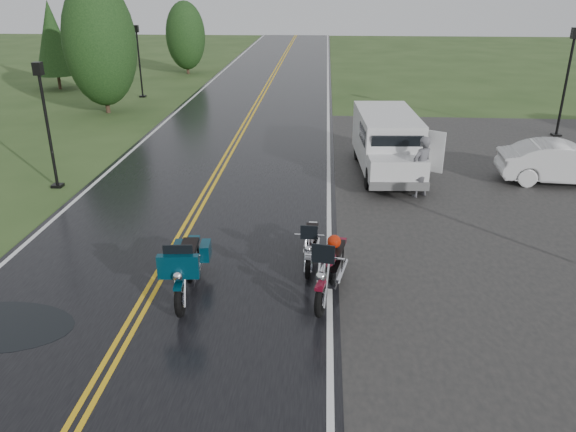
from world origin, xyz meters
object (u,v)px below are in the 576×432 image
(motorcycle_teal, at_px, (179,285))
(van_white, at_px, (370,159))
(motorcycle_silver, at_px, (308,256))
(lamp_post_far_right, at_px, (566,83))
(sedan_white, at_px, (563,164))
(lamp_post_far_left, at_px, (139,61))
(lamp_post_near_left, at_px, (48,126))
(motorcycle_red, at_px, (321,285))
(person_at_van, at_px, (421,168))

(motorcycle_teal, xyz_separation_m, van_white, (4.17, 7.60, 0.29))
(motorcycle_silver, xyz_separation_m, lamp_post_far_right, (10.14, 13.11, 1.62))
(motorcycle_teal, relative_size, sedan_white, 0.62)
(motorcycle_silver, distance_m, lamp_post_far_right, 16.65)
(motorcycle_teal, distance_m, lamp_post_far_left, 23.42)
(lamp_post_near_left, bearing_deg, sedan_white, 4.96)
(motorcycle_red, distance_m, lamp_post_near_left, 11.12)
(motorcycle_teal, height_order, lamp_post_near_left, lamp_post_near_left)
(person_at_van, xyz_separation_m, lamp_post_near_left, (-11.45, 0.16, 1.04))
(motorcycle_teal, distance_m, sedan_white, 13.55)
(sedan_white, bearing_deg, motorcycle_teal, 133.43)
(person_at_van, distance_m, lamp_post_near_left, 11.50)
(person_at_van, bearing_deg, motorcycle_teal, 15.50)
(motorcycle_red, bearing_deg, person_at_van, 78.58)
(sedan_white, relative_size, lamp_post_far_left, 1.03)
(person_at_van, relative_size, lamp_post_near_left, 0.47)
(motorcycle_red, relative_size, motorcycle_teal, 0.99)
(van_white, distance_m, sedan_white, 6.38)
(person_at_van, relative_size, lamp_post_far_right, 0.42)
(lamp_post_near_left, xyz_separation_m, lamp_post_far_left, (-1.81, 14.91, -0.01))
(motorcycle_red, distance_m, motorcycle_teal, 2.73)
(van_white, bearing_deg, motorcycle_teal, -122.01)
(motorcycle_teal, distance_m, lamp_post_near_left, 9.33)
(motorcycle_teal, height_order, sedan_white, motorcycle_teal)
(person_at_van, bearing_deg, motorcycle_silver, 23.46)
(van_white, bearing_deg, lamp_post_near_left, 179.00)
(van_white, height_order, lamp_post_far_right, lamp_post_far_right)
(lamp_post_far_right, bearing_deg, van_white, -139.66)
(lamp_post_far_right, bearing_deg, motorcycle_teal, -130.46)
(lamp_post_near_left, bearing_deg, motorcycle_red, -39.59)
(lamp_post_far_right, bearing_deg, person_at_van, -131.94)
(motorcycle_silver, distance_m, van_white, 6.23)
(motorcycle_red, bearing_deg, motorcycle_teal, -164.82)
(sedan_white, bearing_deg, van_white, 103.09)
(motorcycle_silver, relative_size, sedan_white, 0.51)
(sedan_white, xyz_separation_m, lamp_post_far_left, (-18.05, 13.50, 1.30))
(lamp_post_far_left, relative_size, lamp_post_far_right, 0.88)
(person_at_van, relative_size, lamp_post_far_left, 0.48)
(motorcycle_teal, xyz_separation_m, motorcycle_silver, (2.43, 1.64, -0.13))
(lamp_post_far_left, bearing_deg, motorcycle_silver, -63.90)
(motorcycle_red, relative_size, van_white, 0.47)
(sedan_white, distance_m, lamp_post_far_right, 6.67)
(motorcycle_red, bearing_deg, van_white, 90.69)
(motorcycle_silver, relative_size, lamp_post_far_left, 0.52)
(motorcycle_teal, xyz_separation_m, lamp_post_far_right, (12.57, 14.74, 1.49))
(lamp_post_far_left, bearing_deg, sedan_white, -36.80)
(sedan_white, xyz_separation_m, lamp_post_near_left, (-16.24, -1.41, 1.31))
(person_at_van, bearing_deg, lamp_post_far_right, -167.67)
(person_at_van, bearing_deg, lamp_post_far_left, -84.40)
(person_at_van, bearing_deg, lamp_post_near_left, -36.54)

